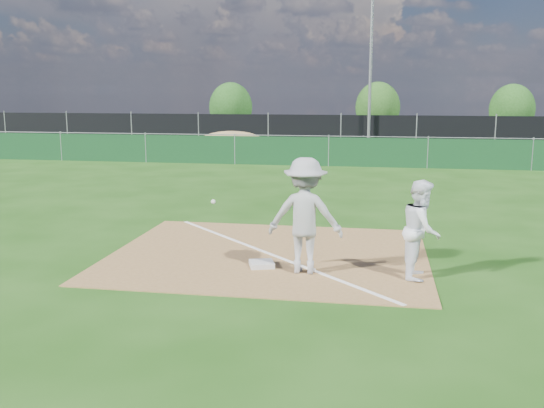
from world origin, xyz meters
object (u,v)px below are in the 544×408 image
(first_base, at_px, (262,264))
(car_mid, at_px, (359,129))
(tree_left, at_px, (231,107))
(light_pole, at_px, (370,73))
(car_left, at_px, (257,127))
(tree_right, at_px, (512,109))
(play_at_first, at_px, (305,216))
(car_right, at_px, (451,131))
(tree_mid, at_px, (378,107))
(runner, at_px, (422,229))

(first_base, height_order, car_mid, car_mid)
(car_mid, xyz_separation_m, tree_left, (-9.39, 5.46, 1.10))
(light_pole, xyz_separation_m, first_base, (-1.48, -22.56, -3.94))
(car_left, relative_size, tree_right, 1.21)
(tree_right, bearing_deg, light_pole, -130.55)
(car_mid, bearing_deg, light_pole, 179.09)
(light_pole, distance_m, play_at_first, 22.95)
(car_mid, bearing_deg, play_at_first, 171.19)
(car_mid, bearing_deg, first_base, 169.52)
(first_base, bearing_deg, play_at_first, -13.05)
(car_mid, bearing_deg, car_right, -102.22)
(tree_left, relative_size, tree_right, 1.04)
(first_base, xyz_separation_m, car_right, (6.19, 26.93, 0.65))
(car_right, relative_size, tree_mid, 1.31)
(tree_right, bearing_deg, car_mid, -147.90)
(play_at_first, relative_size, car_mid, 0.48)
(play_at_first, bearing_deg, car_left, 102.88)
(tree_right, bearing_deg, play_at_first, -106.65)
(first_base, distance_m, tree_left, 33.86)
(play_at_first, distance_m, car_right, 27.65)
(play_at_first, xyz_separation_m, runner, (1.95, 0.08, -0.18))
(light_pole, distance_m, car_mid, 5.72)
(car_mid, relative_size, tree_right, 1.34)
(car_left, xyz_separation_m, car_right, (11.92, -1.42, -0.03))
(tree_left, height_order, tree_mid, tree_mid)
(play_at_first, xyz_separation_m, tree_right, (10.09, 33.75, 0.81))
(light_pole, xyz_separation_m, play_at_first, (-0.68, -22.74, -2.98))
(play_at_first, distance_m, car_left, 29.27)
(light_pole, height_order, tree_left, light_pole)
(car_left, relative_size, car_mid, 0.90)
(light_pole, xyz_separation_m, car_left, (-7.20, 5.79, -3.26))
(light_pole, bearing_deg, car_mid, 97.82)
(play_at_first, xyz_separation_m, tree_left, (-9.35, 32.89, 0.87))
(runner, distance_m, tree_left, 34.73)
(play_at_first, distance_m, tree_left, 34.21)
(car_mid, bearing_deg, tree_mid, -18.07)
(car_right, height_order, tree_right, tree_right)
(light_pole, height_order, runner, light_pole)
(runner, distance_m, tree_mid, 33.81)
(tree_mid, distance_m, tree_right, 9.01)
(car_left, distance_m, car_right, 12.00)
(car_right, xyz_separation_m, tree_left, (-14.75, 5.78, 1.18))
(car_right, relative_size, tree_right, 1.37)
(tree_mid, bearing_deg, car_left, -145.03)
(first_base, bearing_deg, car_right, 77.05)
(first_base, distance_m, car_left, 28.93)
(car_right, distance_m, tree_right, 8.21)
(car_right, bearing_deg, play_at_first, 160.40)
(runner, bearing_deg, tree_right, -6.05)
(car_left, bearing_deg, first_base, 168.06)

